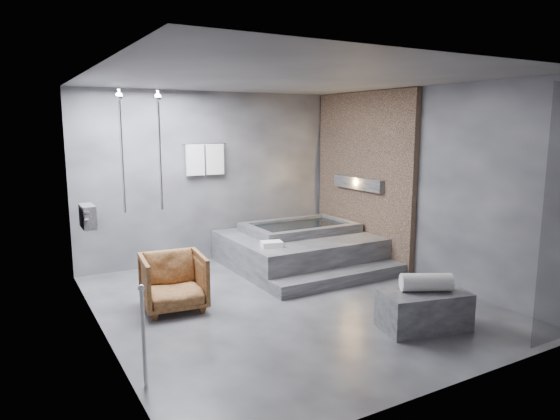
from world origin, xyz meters
TOP-DOWN VIEW (x-y plane):
  - room at (0.40, 0.24)m, footprint 5.00×5.04m
  - tub_deck at (1.05, 1.45)m, footprint 2.20×2.00m
  - tub_step at (1.05, 0.27)m, footprint 2.20×0.36m
  - concrete_bench at (0.89, -1.47)m, footprint 1.05×0.73m
  - driftwood_chair at (-1.34, 0.51)m, footprint 0.82×0.84m
  - rolled_towel at (0.92, -1.46)m, footprint 0.59×0.45m
  - deck_towel at (0.28, 0.95)m, footprint 0.34×0.29m

SIDE VIEW (x-z plane):
  - tub_step at x=1.05m, z-range 0.00..0.18m
  - concrete_bench at x=0.89m, z-range 0.00..0.43m
  - tub_deck at x=1.05m, z-range 0.00..0.50m
  - driftwood_chair at x=-1.34m, z-range 0.00..0.70m
  - rolled_towel at x=0.92m, z-range 0.43..0.63m
  - deck_towel at x=0.28m, z-range 0.50..0.58m
  - room at x=0.40m, z-range 0.32..3.14m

